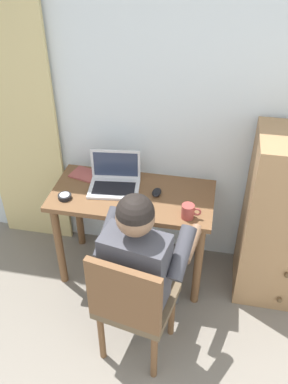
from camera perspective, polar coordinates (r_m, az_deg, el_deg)
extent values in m
cube|color=silver|center=(2.75, 7.93, 11.72)|extent=(4.80, 0.05, 2.50)
cube|color=#CCB77A|center=(3.07, -17.27, 10.73)|extent=(0.57, 0.03, 2.27)
cube|color=brown|center=(2.78, -1.62, -0.51)|extent=(1.10, 0.54, 0.03)
cylinder|color=brown|center=(2.99, -11.67, -7.38)|extent=(0.06, 0.06, 0.70)
cylinder|color=brown|center=(2.82, 7.49, -10.16)|extent=(0.06, 0.06, 0.70)
cylinder|color=brown|center=(3.28, -9.11, -2.45)|extent=(0.06, 0.06, 0.70)
cylinder|color=brown|center=(3.13, 8.18, -4.65)|extent=(0.06, 0.06, 0.70)
sphere|color=brown|center=(3.04, 18.29, -14.06)|extent=(0.04, 0.04, 0.04)
sphere|color=brown|center=(2.86, 19.23, -10.86)|extent=(0.04, 0.04, 0.04)
cube|color=brown|center=(2.50, -0.95, -14.80)|extent=(0.49, 0.47, 0.05)
cube|color=brown|center=(2.21, -2.85, -14.34)|extent=(0.42, 0.12, 0.42)
cylinder|color=brown|center=(2.74, 3.87, -16.41)|extent=(0.04, 0.04, 0.41)
cylinder|color=brown|center=(2.81, -2.91, -14.37)|extent=(0.04, 0.04, 0.41)
cylinder|color=brown|center=(2.56, 1.41, -21.73)|extent=(0.04, 0.04, 0.41)
cylinder|color=brown|center=(2.64, -5.91, -19.31)|extent=(0.04, 0.04, 0.41)
cylinder|color=#4C4C4C|center=(2.58, 2.76, -11.19)|extent=(0.21, 0.42, 0.14)
cylinder|color=#4C4C4C|center=(2.62, -1.00, -10.12)|extent=(0.21, 0.42, 0.14)
cylinder|color=#4C4C4C|center=(2.88, 3.98, -11.67)|extent=(0.11, 0.11, 0.48)
cylinder|color=#4C4C4C|center=(2.92, 0.58, -10.72)|extent=(0.11, 0.11, 0.48)
cube|color=#3F3F47|center=(2.28, -1.20, -10.64)|extent=(0.39, 0.26, 0.46)
cylinder|color=#3F3F47|center=(2.26, 5.27, -8.44)|extent=(0.14, 0.31, 0.25)
cylinder|color=#3F3F47|center=(2.38, -4.92, -5.67)|extent=(0.14, 0.31, 0.25)
cylinder|color=#846047|center=(2.47, 6.54, -7.13)|extent=(0.12, 0.28, 0.11)
cylinder|color=#846047|center=(2.58, -2.87, -4.67)|extent=(0.12, 0.28, 0.11)
sphere|color=#846047|center=(2.04, -1.22, -3.54)|extent=(0.20, 0.20, 0.20)
sphere|color=black|center=(2.02, -1.23, -2.89)|extent=(0.20, 0.20, 0.20)
cube|color=silver|center=(2.81, -4.17, 0.47)|extent=(0.37, 0.28, 0.02)
cube|color=black|center=(2.79, -4.21, 0.53)|extent=(0.30, 0.19, 0.00)
cube|color=silver|center=(2.84, -3.95, 3.89)|extent=(0.34, 0.05, 0.22)
cube|color=#2D3851|center=(2.84, -3.96, 3.83)|extent=(0.30, 0.04, 0.18)
ellipsoid|color=black|center=(2.76, 1.78, -0.05)|extent=(0.07, 0.10, 0.03)
cylinder|color=black|center=(2.77, -10.95, -0.63)|extent=(0.09, 0.09, 0.03)
cylinder|color=silver|center=(2.76, -10.99, -0.37)|extent=(0.06, 0.06, 0.00)
cube|color=#994742|center=(2.98, -8.06, 2.42)|extent=(0.24, 0.20, 0.01)
cylinder|color=#9E3D38|center=(2.56, 6.19, -2.70)|extent=(0.08, 0.08, 0.09)
torus|color=#9E3D38|center=(2.55, 7.36, -2.76)|extent=(0.06, 0.01, 0.06)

